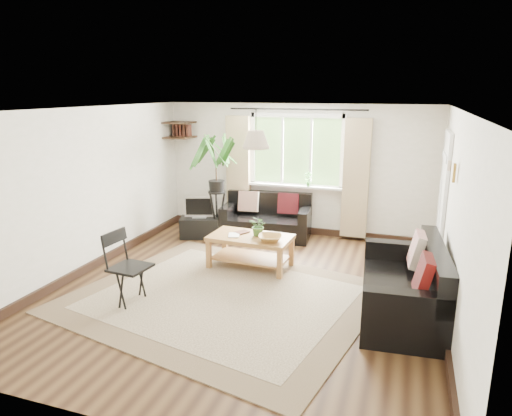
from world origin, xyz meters
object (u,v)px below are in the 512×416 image
(tv_stand, at_px, (200,227))
(folding_chair, at_px, (130,269))
(sofa_back, at_px, (266,217))
(coffee_table, at_px, (251,252))
(sofa_right, at_px, (402,282))
(palm_stand, at_px, (217,187))

(tv_stand, bearing_deg, folding_chair, -101.43)
(folding_chair, bearing_deg, sofa_back, -9.16)
(coffee_table, relative_size, folding_chair, 1.32)
(coffee_table, distance_m, tv_stand, 1.75)
(sofa_back, xyz_separation_m, coffee_table, (0.22, -1.50, -0.12))
(sofa_right, distance_m, coffee_table, 2.38)
(sofa_right, bearing_deg, coffee_table, -115.65)
(palm_stand, relative_size, folding_chair, 2.02)
(coffee_table, bearing_deg, folding_chair, -122.16)
(folding_chair, bearing_deg, tv_stand, 12.46)
(sofa_back, relative_size, folding_chair, 1.70)
(sofa_back, distance_m, folding_chair, 3.23)
(tv_stand, height_order, folding_chair, folding_chair)
(tv_stand, height_order, palm_stand, palm_stand)
(sofa_back, bearing_deg, folding_chair, -109.90)
(sofa_right, bearing_deg, folding_chair, -81.05)
(sofa_back, relative_size, sofa_right, 0.88)
(tv_stand, distance_m, palm_stand, 0.82)
(sofa_right, height_order, coffee_table, sofa_right)
(sofa_right, xyz_separation_m, palm_stand, (-3.26, 2.03, 0.52))
(folding_chair, bearing_deg, sofa_right, -71.42)
(coffee_table, bearing_deg, sofa_back, 98.29)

